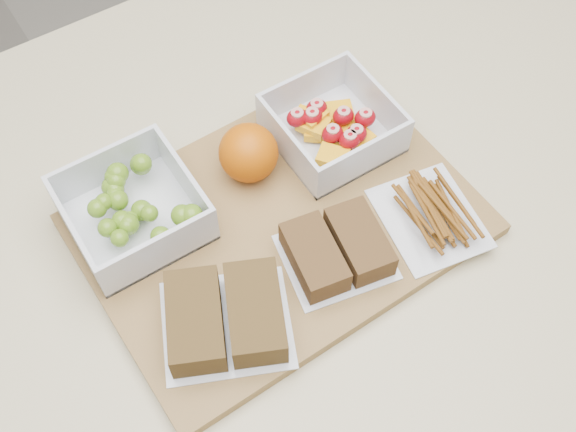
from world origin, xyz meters
name	(u,v)px	position (x,y,z in m)	size (l,w,h in m)	color
counter	(284,379)	(0.00, 0.00, 0.45)	(1.20, 0.90, 0.90)	beige
cutting_board	(279,224)	(0.01, 0.02, 0.91)	(0.42, 0.30, 0.02)	olive
grape_container	(134,208)	(-0.13, 0.10, 0.94)	(0.14, 0.14, 0.06)	silver
fruit_container	(332,127)	(0.12, 0.08, 0.94)	(0.13, 0.13, 0.06)	silver
orange	(248,153)	(0.01, 0.09, 0.95)	(0.07, 0.07, 0.07)	#C55504
sandwich_bag_left	(225,317)	(-0.11, -0.06, 0.94)	(0.17, 0.16, 0.04)	silver
sandwich_bag_center	(337,250)	(0.03, -0.06, 0.93)	(0.13, 0.12, 0.03)	silver
pretzel_bag	(431,212)	(0.15, -0.07, 0.93)	(0.12, 0.14, 0.03)	silver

